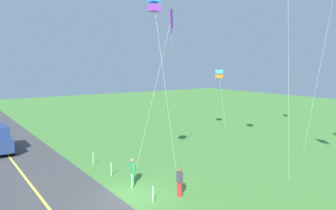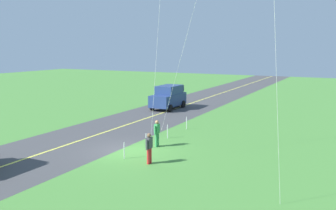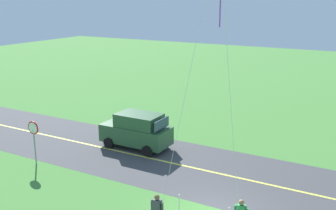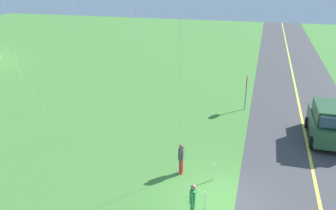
# 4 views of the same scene
# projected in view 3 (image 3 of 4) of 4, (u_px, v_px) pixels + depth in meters

# --- Properties ---
(asphalt_road) EXTENTS (120.00, 7.00, 0.00)m
(asphalt_road) POSITION_uv_depth(u_px,v_px,m) (243.00, 179.00, 21.28)
(asphalt_road) COLOR #424244
(asphalt_road) RESTS_ON ground
(road_centre_stripe) EXTENTS (120.00, 0.16, 0.00)m
(road_centre_stripe) POSITION_uv_depth(u_px,v_px,m) (243.00, 179.00, 21.28)
(road_centre_stripe) COLOR #E5E04C
(road_centre_stripe) RESTS_ON asphalt_road
(car_suv_foreground) EXTENTS (4.40, 2.12, 2.24)m
(car_suv_foreground) POSITION_uv_depth(u_px,v_px,m) (137.00, 130.00, 25.40)
(car_suv_foreground) COLOR #2D5633
(car_suv_foreground) RESTS_ON ground
(stop_sign) EXTENTS (0.76, 0.08, 2.56)m
(stop_sign) POSITION_uv_depth(u_px,v_px,m) (34.00, 134.00, 22.70)
(stop_sign) COLOR gray
(stop_sign) RESTS_ON ground
(fence_post_3) EXTENTS (0.05, 0.05, 0.90)m
(fence_post_3) POSITION_uv_depth(u_px,v_px,m) (179.00, 204.00, 17.84)
(fence_post_3) COLOR silver
(fence_post_3) RESTS_ON ground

